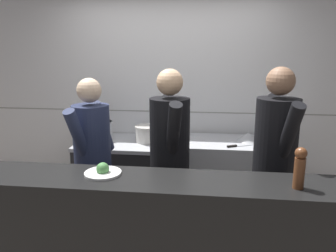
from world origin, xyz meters
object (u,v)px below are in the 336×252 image
(sauce_pot, at_px, (147,133))
(chef_sous, at_px, (170,156))
(chef_head_cook, at_px, (93,158))
(pepper_mill, at_px, (300,167))
(oven_range, at_px, (124,176))
(mixing_bowl_steel, at_px, (248,137))
(plated_dish_main, at_px, (103,171))
(chefs_knife, at_px, (241,145))
(stock_pot, at_px, (100,130))
(chef_line, at_px, (274,159))

(sauce_pot, bearing_deg, chef_sous, -65.80)
(sauce_pot, xyz_separation_m, chef_head_cook, (-0.37, -0.76, -0.05))
(chef_sous, bearing_deg, pepper_mill, -53.41)
(oven_range, height_order, sauce_pot, sauce_pot)
(mixing_bowl_steel, xyz_separation_m, plated_dish_main, (-1.18, -1.44, 0.09))
(sauce_pot, bearing_deg, chefs_knife, -9.82)
(chef_sous, bearing_deg, sauce_pot, 99.48)
(stock_pot, height_order, mixing_bowl_steel, stock_pot)
(stock_pot, distance_m, chef_line, 1.99)
(mixing_bowl_steel, height_order, chefs_knife, mixing_bowl_steel)
(plated_dish_main, distance_m, chef_sous, 0.77)
(sauce_pot, height_order, pepper_mill, pepper_mill)
(pepper_mill, bearing_deg, mixing_bowl_steel, 95.00)
(stock_pot, height_order, chef_head_cook, chef_head_cook)
(oven_range, bearing_deg, mixing_bowl_steel, 1.79)
(chefs_knife, height_order, chef_sous, chef_sous)
(plated_dish_main, bearing_deg, oven_range, 99.05)
(chefs_knife, bearing_deg, chef_head_cook, -157.17)
(chefs_knife, bearing_deg, pepper_mill, -79.99)
(plated_dish_main, bearing_deg, pepper_mill, -3.55)
(chef_head_cook, xyz_separation_m, chef_sous, (0.71, 0.01, 0.05))
(plated_dish_main, relative_size, pepper_mill, 0.96)
(oven_range, distance_m, chef_sous, 1.11)
(mixing_bowl_steel, xyz_separation_m, chefs_knife, (-0.10, -0.21, -0.04))
(pepper_mill, bearing_deg, chef_sous, 141.31)
(pepper_mill, bearing_deg, chef_line, 90.85)
(chef_head_cook, distance_m, chef_sous, 0.71)
(chef_head_cook, height_order, chef_sous, chef_sous)
(mixing_bowl_steel, bearing_deg, chefs_knife, -114.62)
(mixing_bowl_steel, height_order, pepper_mill, pepper_mill)
(oven_range, xyz_separation_m, chef_sous, (0.63, -0.75, 0.53))
(chefs_knife, distance_m, pepper_mill, 1.35)
(oven_range, height_order, plated_dish_main, plated_dish_main)
(sauce_pot, bearing_deg, stock_pot, 176.35)
(chefs_knife, xyz_separation_m, chef_sous, (-0.68, -0.58, 0.05))
(plated_dish_main, xyz_separation_m, chef_head_cook, (-0.31, 0.64, -0.13))
(pepper_mill, xyz_separation_m, chef_head_cook, (-1.62, 0.72, -0.25))
(stock_pot, bearing_deg, chefs_knife, -7.63)
(oven_range, distance_m, mixing_bowl_steel, 1.50)
(plated_dish_main, relative_size, chef_head_cook, 0.16)
(stock_pot, xyz_separation_m, mixing_bowl_steel, (1.69, 0.00, -0.03))
(stock_pot, height_order, chef_line, chef_line)
(oven_range, distance_m, chef_line, 1.80)
(chef_sous, bearing_deg, chef_line, -17.16)
(mixing_bowl_steel, distance_m, chef_head_cook, 1.69)
(oven_range, xyz_separation_m, pepper_mill, (1.54, -1.48, 0.73))
(plated_dish_main, height_order, pepper_mill, pepper_mill)
(chefs_knife, bearing_deg, stock_pot, 172.37)
(sauce_pot, height_order, chefs_knife, sauce_pot)
(chef_sous, bearing_deg, chef_head_cook, 165.88)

